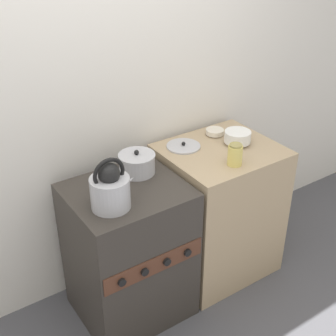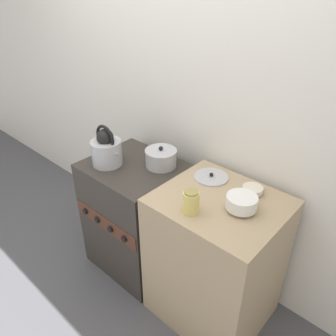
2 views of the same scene
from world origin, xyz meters
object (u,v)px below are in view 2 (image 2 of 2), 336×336
kettle (107,149)px  small_ceramic_bowl (253,190)px  enamel_bowl (242,202)px  loose_pot_lid (211,177)px  storage_jar (191,202)px  cooking_pot (161,158)px  stove (136,216)px

kettle → small_ceramic_bowl: bearing=18.5°
kettle → enamel_bowl: size_ratio=1.71×
loose_pot_lid → kettle: bearing=-156.7°
kettle → storage_jar: 0.77m
cooking_pot → loose_pot_lid: 0.37m
kettle → storage_jar: size_ratio=2.17×
cooking_pot → storage_jar: bearing=-30.6°
kettle → cooking_pot: (0.28, 0.22, -0.05)m
enamel_bowl → small_ceramic_bowl: (-0.03, 0.18, -0.03)m
stove → small_ceramic_bowl: (0.78, 0.21, 0.49)m
stove → loose_pot_lid: loose_pot_lid is taller
stove → kettle: 0.57m
enamel_bowl → loose_pot_lid: 0.34m
stove → small_ceramic_bowl: small_ceramic_bowl is taller
small_ceramic_bowl → loose_pot_lid: size_ratio=0.56×
kettle → enamel_bowl: bearing=7.6°
small_ceramic_bowl → loose_pot_lid: small_ceramic_bowl is taller
small_ceramic_bowl → storage_jar: (-0.15, -0.37, 0.04)m
stove → cooking_pot: 0.53m
small_ceramic_bowl → enamel_bowl: bearing=-79.4°
cooking_pot → kettle: bearing=-141.9°
enamel_bowl → storage_jar: size_ratio=1.27×
cooking_pot → small_ceramic_bowl: bearing=7.5°
kettle → stove: bearing=35.1°
kettle → enamel_bowl: (0.95, 0.13, -0.03)m
storage_jar → loose_pot_lid: (-0.11, 0.34, -0.06)m
cooking_pot → small_ceramic_bowl: (0.63, 0.08, -0.00)m
stove → storage_jar: bearing=-14.5°
stove → small_ceramic_bowl: bearing=14.9°
small_ceramic_bowl → storage_jar: storage_jar is taller
small_ceramic_bowl → loose_pot_lid: (-0.27, -0.03, -0.02)m
cooking_pot → enamel_bowl: 0.67m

